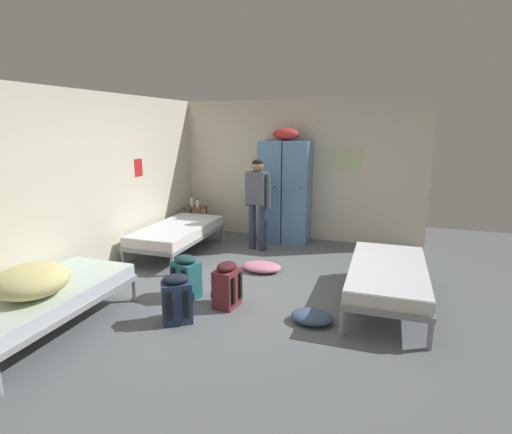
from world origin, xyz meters
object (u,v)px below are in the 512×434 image
object	(u,v)px
bed_right	(388,274)
lotion_bottle	(197,203)
locker_bank	(285,190)
clothes_pile_pink	(262,267)
clothes_pile_denim	(312,317)
backpack_maroon	(226,285)
bed_left_front	(45,298)
backpack_teal	(187,277)
bed_left_rear	(178,232)
water_bottle	(192,201)
shelf_unit	(196,218)
backpack_navy	(177,299)
bedding_heap	(31,281)
person_traveler	(258,196)

from	to	relation	value
bed_right	lotion_bottle	bearing A→B (deg)	149.98
locker_bank	clothes_pile_pink	distance (m)	1.88
lotion_bottle	clothes_pile_denim	size ratio (longest dim) A/B	0.38
backpack_maroon	bed_left_front	bearing A→B (deg)	-143.00
backpack_teal	clothes_pile_denim	xyz separation A→B (m)	(1.62, -0.17, -0.20)
bed_left_rear	water_bottle	world-z (taller)	water_bottle
bed_left_front	clothes_pile_pink	bearing A→B (deg)	56.64
water_bottle	lotion_bottle	distance (m)	0.16
water_bottle	backpack_teal	bearing A→B (deg)	-64.09
lotion_bottle	clothes_pile_pink	world-z (taller)	lotion_bottle
locker_bank	shelf_unit	size ratio (longest dim) A/B	3.63
bed_left_rear	lotion_bottle	xyz separation A→B (m)	(-0.18, 1.11, 0.27)
shelf_unit	clothes_pile_denim	size ratio (longest dim) A/B	1.23
clothes_pile_denim	bed_right	bearing A→B (deg)	44.07
locker_bank	backpack_navy	distance (m)	3.51
bedding_heap	backpack_teal	distance (m)	1.73
water_bottle	backpack_teal	world-z (taller)	water_bottle
bed_left_rear	backpack_navy	bearing A→B (deg)	-61.01
bed_left_rear	person_traveler	world-z (taller)	person_traveler
bedding_heap	backpack_maroon	distance (m)	2.04
water_bottle	backpack_navy	world-z (taller)	water_bottle
backpack_teal	lotion_bottle	bearing A→B (deg)	113.73
locker_bank	water_bottle	size ratio (longest dim) A/B	9.56
bed_left_front	backpack_maroon	xyz separation A→B (m)	(1.54, 1.16, -0.12)
shelf_unit	bed_right	size ratio (longest dim) A/B	0.30
bedding_heap	backpack_maroon	bearing A→B (deg)	41.71
shelf_unit	lotion_bottle	size ratio (longest dim) A/B	3.21
bed_left_rear	clothes_pile_denim	distance (m)	3.09
water_bottle	clothes_pile_pink	xyz separation A→B (m)	(1.91, -1.51, -0.60)
bed_left_front	bedding_heap	world-z (taller)	bedding_heap
person_traveler	clothes_pile_denim	xyz separation A→B (m)	(1.39, -2.30, -0.88)
shelf_unit	bedding_heap	distance (m)	4.09
clothes_pile_denim	water_bottle	bearing A→B (deg)	135.79
bedding_heap	person_traveler	distance (m)	3.74
backpack_navy	backpack_maroon	bearing A→B (deg)	55.06
backpack_teal	bed_right	bearing A→B (deg)	13.50
shelf_unit	person_traveler	bearing A→B (deg)	-19.70
backpack_teal	backpack_maroon	bearing A→B (deg)	-8.25
bed_left_front	water_bottle	bearing A→B (deg)	94.82
clothes_pile_pink	person_traveler	bearing A→B (deg)	111.48
bed_left_front	locker_bank	bearing A→B (deg)	69.69
locker_bank	backpack_teal	world-z (taller)	locker_bank
bed_left_front	lotion_bottle	distance (m)	3.87
bed_left_front	bedding_heap	xyz separation A→B (m)	(0.05, -0.17, 0.26)
water_bottle	backpack_navy	xyz separation A→B (m)	(1.50, -3.28, -0.41)
person_traveler	clothes_pile_denim	world-z (taller)	person_traveler
bed_left_rear	backpack_teal	distance (m)	1.79
person_traveler	backpack_navy	world-z (taller)	person_traveler
water_bottle	clothes_pile_denim	xyz separation A→B (m)	(2.92, -2.84, -0.60)
shelf_unit	backpack_maroon	world-z (taller)	shelf_unit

